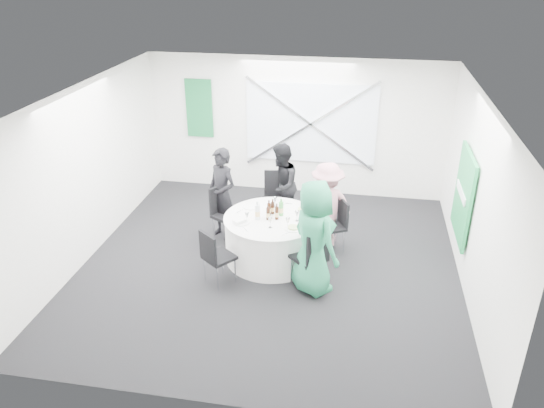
% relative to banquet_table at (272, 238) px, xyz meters
% --- Properties ---
extents(floor, '(6.00, 6.00, 0.00)m').
position_rel_banquet_table_xyz_m(floor, '(0.00, -0.20, -0.38)').
color(floor, black).
rests_on(floor, ground).
extents(ceiling, '(6.00, 6.00, 0.00)m').
position_rel_banquet_table_xyz_m(ceiling, '(0.00, -0.20, 2.42)').
color(ceiling, white).
rests_on(ceiling, wall_back).
extents(wall_back, '(6.00, 0.00, 6.00)m').
position_rel_banquet_table_xyz_m(wall_back, '(0.00, 2.80, 1.02)').
color(wall_back, white).
rests_on(wall_back, floor).
extents(wall_front, '(6.00, 0.00, 6.00)m').
position_rel_banquet_table_xyz_m(wall_front, '(0.00, -3.20, 1.02)').
color(wall_front, white).
rests_on(wall_front, floor).
extents(wall_left, '(0.00, 6.00, 6.00)m').
position_rel_banquet_table_xyz_m(wall_left, '(-3.00, -0.20, 1.02)').
color(wall_left, white).
rests_on(wall_left, floor).
extents(wall_right, '(0.00, 6.00, 6.00)m').
position_rel_banquet_table_xyz_m(wall_right, '(3.00, -0.20, 1.02)').
color(wall_right, white).
rests_on(wall_right, floor).
extents(window_panel, '(2.60, 0.03, 1.60)m').
position_rel_banquet_table_xyz_m(window_panel, '(0.30, 2.76, 1.12)').
color(window_panel, silver).
rests_on(window_panel, wall_back).
extents(window_brace_a, '(2.63, 0.05, 1.84)m').
position_rel_banquet_table_xyz_m(window_brace_a, '(0.30, 2.72, 1.12)').
color(window_brace_a, silver).
rests_on(window_brace_a, window_panel).
extents(window_brace_b, '(2.63, 0.05, 1.84)m').
position_rel_banquet_table_xyz_m(window_brace_b, '(0.30, 2.72, 1.12)').
color(window_brace_b, silver).
rests_on(window_brace_b, window_panel).
extents(green_banner, '(0.55, 0.04, 1.20)m').
position_rel_banquet_table_xyz_m(green_banner, '(-2.00, 2.75, 1.32)').
color(green_banner, '#136132').
rests_on(green_banner, wall_back).
extents(green_sign, '(0.05, 1.20, 1.40)m').
position_rel_banquet_table_xyz_m(green_sign, '(2.94, 0.40, 0.82)').
color(green_sign, '#1B9448').
rests_on(green_sign, wall_right).
extents(banquet_table, '(1.56, 1.56, 0.76)m').
position_rel_banquet_table_xyz_m(banquet_table, '(0.00, 0.00, 0.00)').
color(banquet_table, silver).
rests_on(banquet_table, floor).
extents(chair_back, '(0.52, 0.53, 1.03)m').
position_rel_banquet_table_xyz_m(chair_back, '(-0.14, 1.20, 0.23)').
color(chair_back, black).
rests_on(chair_back, floor).
extents(chair_back_left, '(0.62, 0.61, 1.00)m').
position_rel_banquet_table_xyz_m(chair_back_left, '(-0.93, 0.51, 0.21)').
color(chair_back_left, black).
rests_on(chair_back_left, floor).
extents(chair_back_right, '(0.55, 0.54, 0.89)m').
position_rel_banquet_table_xyz_m(chair_back_right, '(1.01, 0.50, 0.14)').
color(chair_back_right, black).
rests_on(chair_back_right, floor).
extents(chair_front_right, '(0.63, 0.63, 0.98)m').
position_rel_banquet_table_xyz_m(chair_front_right, '(0.74, -0.72, 0.20)').
color(chair_front_right, black).
rests_on(chair_front_right, floor).
extents(chair_front_left, '(0.58, 0.58, 0.91)m').
position_rel_banquet_table_xyz_m(chair_front_left, '(-0.72, -0.89, 0.15)').
color(chair_front_left, black).
rests_on(chair_front_left, floor).
extents(person_man_back_left, '(0.72, 0.65, 1.64)m').
position_rel_banquet_table_xyz_m(person_man_back_left, '(-0.98, 0.60, 0.44)').
color(person_man_back_left, black).
rests_on(person_man_back_left, floor).
extents(person_man_back, '(0.45, 0.77, 1.55)m').
position_rel_banquet_table_xyz_m(person_man_back, '(-0.06, 1.26, 0.39)').
color(person_man_back, black).
rests_on(person_man_back, floor).
extents(person_woman_pink, '(1.06, 0.94, 1.51)m').
position_rel_banquet_table_xyz_m(person_woman_pink, '(0.83, 0.60, 0.38)').
color(person_woman_pink, '#C8818E').
rests_on(person_woman_pink, floor).
extents(person_woman_green, '(1.01, 1.01, 1.77)m').
position_rel_banquet_table_xyz_m(person_woman_green, '(0.75, -0.76, 0.50)').
color(person_woman_green, '#24865A').
rests_on(person_woman_green, floor).
extents(plate_back, '(0.27, 0.27, 0.01)m').
position_rel_banquet_table_xyz_m(plate_back, '(0.00, 0.56, 0.39)').
color(plate_back, white).
rests_on(plate_back, banquet_table).
extents(plate_back_left, '(0.27, 0.27, 0.01)m').
position_rel_banquet_table_xyz_m(plate_back_left, '(-0.42, 0.32, 0.39)').
color(plate_back_left, white).
rests_on(plate_back_left, banquet_table).
extents(plate_back_right, '(0.27, 0.27, 0.04)m').
position_rel_banquet_table_xyz_m(plate_back_right, '(0.46, 0.32, 0.40)').
color(plate_back_right, white).
rests_on(plate_back_right, banquet_table).
extents(plate_front_right, '(0.27, 0.27, 0.04)m').
position_rel_banquet_table_xyz_m(plate_front_right, '(0.39, -0.32, 0.40)').
color(plate_front_right, white).
rests_on(plate_front_right, banquet_table).
extents(plate_front_left, '(0.27, 0.27, 0.01)m').
position_rel_banquet_table_xyz_m(plate_front_left, '(-0.45, -0.26, 0.39)').
color(plate_front_left, white).
rests_on(plate_front_left, banquet_table).
extents(napkin, '(0.22, 0.23, 0.05)m').
position_rel_banquet_table_xyz_m(napkin, '(-0.47, -0.29, 0.42)').
color(napkin, silver).
rests_on(napkin, plate_front_left).
extents(beer_bottle_a, '(0.06, 0.06, 0.26)m').
position_rel_banquet_table_xyz_m(beer_bottle_a, '(-0.06, 0.08, 0.48)').
color(beer_bottle_a, '#351609').
rests_on(beer_bottle_a, banquet_table).
extents(beer_bottle_b, '(0.06, 0.06, 0.26)m').
position_rel_banquet_table_xyz_m(beer_bottle_b, '(-0.01, 0.14, 0.48)').
color(beer_bottle_b, '#351609').
rests_on(beer_bottle_b, banquet_table).
extents(beer_bottle_c, '(0.06, 0.06, 0.28)m').
position_rel_banquet_table_xyz_m(beer_bottle_c, '(0.09, -0.05, 0.49)').
color(beer_bottle_c, '#351609').
rests_on(beer_bottle_c, banquet_table).
extents(beer_bottle_d, '(0.06, 0.06, 0.26)m').
position_rel_banquet_table_xyz_m(beer_bottle_d, '(-0.05, -0.08, 0.48)').
color(beer_bottle_d, '#351609').
rests_on(beer_bottle_d, banquet_table).
extents(green_water_bottle, '(0.08, 0.08, 0.29)m').
position_rel_banquet_table_xyz_m(green_water_bottle, '(0.13, 0.11, 0.49)').
color(green_water_bottle, green).
rests_on(green_water_bottle, banquet_table).
extents(clear_water_bottle, '(0.08, 0.08, 0.31)m').
position_rel_banquet_table_xyz_m(clear_water_bottle, '(-0.22, -0.10, 0.50)').
color(clear_water_bottle, silver).
rests_on(clear_water_bottle, banquet_table).
extents(wine_glass_a, '(0.07, 0.07, 0.17)m').
position_rel_banquet_table_xyz_m(wine_glass_a, '(-0.02, 0.40, 0.50)').
color(wine_glass_a, white).
rests_on(wine_glass_a, banquet_table).
extents(wine_glass_b, '(0.07, 0.07, 0.17)m').
position_rel_banquet_table_xyz_m(wine_glass_b, '(-0.36, -0.23, 0.50)').
color(wine_glass_b, white).
rests_on(wine_glass_b, banquet_table).
extents(wine_glass_c, '(0.07, 0.07, 0.17)m').
position_rel_banquet_table_xyz_m(wine_glass_c, '(0.03, -0.34, 0.50)').
color(wine_glass_c, white).
rests_on(wine_glass_c, banquet_table).
extents(wine_glass_d, '(0.07, 0.07, 0.17)m').
position_rel_banquet_table_xyz_m(wine_glass_d, '(0.30, -0.30, 0.50)').
color(wine_glass_d, white).
rests_on(wine_glass_d, banquet_table).
extents(wine_glass_e, '(0.07, 0.07, 0.17)m').
position_rel_banquet_table_xyz_m(wine_glass_e, '(0.41, -0.05, 0.50)').
color(wine_glass_e, white).
rests_on(wine_glass_e, banquet_table).
extents(fork_a, '(0.11, 0.12, 0.01)m').
position_rel_banquet_table_xyz_m(fork_a, '(0.30, -0.49, 0.38)').
color(fork_a, silver).
rests_on(fork_a, banquet_table).
extents(knife_a, '(0.11, 0.12, 0.01)m').
position_rel_banquet_table_xyz_m(knife_a, '(0.52, -0.26, 0.38)').
color(knife_a, silver).
rests_on(knife_a, banquet_table).
extents(fork_b, '(0.11, 0.12, 0.01)m').
position_rel_banquet_table_xyz_m(fork_b, '(-0.52, -0.24, 0.38)').
color(fork_b, silver).
rests_on(fork_b, banquet_table).
extents(knife_b, '(0.10, 0.13, 0.01)m').
position_rel_banquet_table_xyz_m(knife_b, '(-0.33, -0.47, 0.38)').
color(knife_b, silver).
rests_on(knife_b, banquet_table).
extents(fork_c, '(0.08, 0.14, 0.01)m').
position_rel_banquet_table_xyz_m(fork_c, '(0.57, 0.09, 0.38)').
color(fork_c, silver).
rests_on(fork_c, banquet_table).
extents(knife_c, '(0.08, 0.14, 0.01)m').
position_rel_banquet_table_xyz_m(knife_c, '(0.43, 0.39, 0.38)').
color(knife_c, silver).
rests_on(knife_c, banquet_table).
extents(fork_d, '(0.09, 0.14, 0.01)m').
position_rel_banquet_table_xyz_m(fork_d, '(-0.38, 0.43, 0.38)').
color(fork_d, silver).
rests_on(fork_d, banquet_table).
extents(knife_d, '(0.09, 0.14, 0.01)m').
position_rel_banquet_table_xyz_m(knife_d, '(-0.56, 0.12, 0.38)').
color(knife_d, silver).
rests_on(knife_d, banquet_table).
extents(fork_e, '(0.15, 0.02, 0.01)m').
position_rel_banquet_table_xyz_m(fork_e, '(0.18, 0.55, 0.38)').
color(fork_e, silver).
rests_on(fork_e, banquet_table).
extents(knife_e, '(0.15, 0.03, 0.01)m').
position_rel_banquet_table_xyz_m(knife_e, '(-0.12, 0.56, 0.38)').
color(knife_e, silver).
rests_on(knife_e, banquet_table).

